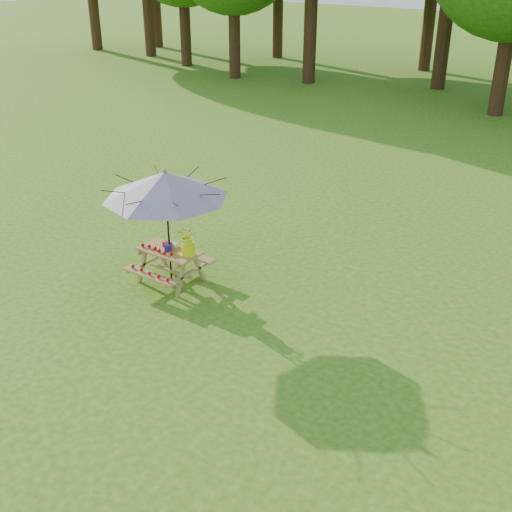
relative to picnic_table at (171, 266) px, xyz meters
The scene contains 6 objects.
ground 3.38m from the picnic_table, 102.37° to the right, with size 120.00×120.00×0.00m, color #306413.
picnic_table is the anchor object (origin of this frame).
patio_umbrella 1.62m from the picnic_table, 84.81° to the left, with size 2.58×2.58×2.26m.
produce_bins 0.40m from the picnic_table, 135.08° to the left, with size 0.26×0.33×0.13m.
tomatoes_row 0.44m from the picnic_table, 130.20° to the right, with size 0.77×0.13×0.07m, color red, non-canonical shape.
flower_bucket 0.79m from the picnic_table, ahead, with size 0.38×0.35×0.56m.
Camera 1 is at (8.32, -4.61, 5.82)m, focal length 45.00 mm.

